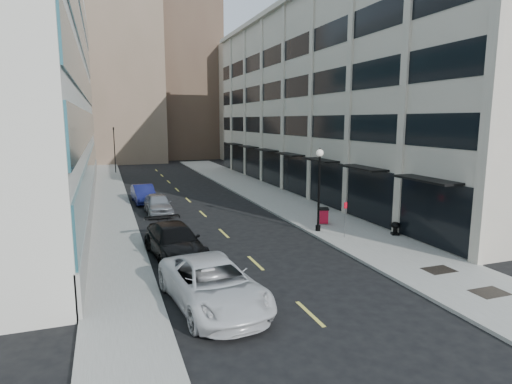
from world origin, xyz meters
TOP-DOWN VIEW (x-y plane):
  - ground at (0.00, 0.00)m, footprint 160.00×160.00m
  - sidewalk_right at (7.50, 20.00)m, footprint 5.00×80.00m
  - sidewalk_left at (-6.50, 20.00)m, footprint 3.00×80.00m
  - building_right at (16.94, 26.99)m, footprint 15.30×46.50m
  - skyline_tan_near at (-4.00, 68.00)m, footprint 14.00×18.00m
  - skyline_brown at (8.00, 72.00)m, footprint 12.00×16.00m
  - skyline_tan_far at (-14.00, 78.00)m, footprint 12.00×14.00m
  - skyline_stone at (18.00, 66.00)m, footprint 10.00×14.00m
  - grate_mid at (7.60, 1.00)m, footprint 1.40×1.00m
  - grate_far at (7.60, 3.80)m, footprint 1.40×1.00m
  - road_centerline at (0.00, 17.00)m, footprint 0.15×68.20m
  - traffic_signal at (-5.50, 48.00)m, footprint 0.66×0.66m
  - car_white_van at (-3.20, 3.83)m, footprint 3.61×6.65m
  - car_black_pickup at (-3.64, 10.28)m, footprint 2.92×6.03m
  - car_silver_sedan at (-3.20, 21.00)m, footprint 1.93×4.65m
  - car_blue_sedan at (-3.83, 26.02)m, footprint 1.90×4.80m
  - trash_bin at (6.86, 13.68)m, footprint 0.83×0.83m
  - lamppost at (5.62, 12.07)m, footprint 0.44×0.44m
  - sign_post at (6.40, 10.19)m, footprint 0.26×0.12m
  - urn_planter at (9.60, 9.65)m, footprint 0.58×0.58m

SIDE VIEW (x-z plane):
  - ground at x=0.00m, z-range 0.00..0.00m
  - road_centerline at x=0.00m, z-range 0.00..0.01m
  - sidewalk_right at x=7.50m, z-range 0.00..0.15m
  - sidewalk_left at x=-6.50m, z-range 0.00..0.15m
  - grate_mid at x=7.60m, z-range 0.15..0.16m
  - grate_far at x=7.60m, z-range 0.15..0.16m
  - urn_planter at x=9.60m, z-range 0.24..1.04m
  - trash_bin at x=6.86m, z-range 0.19..1.25m
  - car_blue_sedan at x=-3.83m, z-range 0.00..1.55m
  - car_silver_sedan at x=-3.20m, z-range 0.00..1.58m
  - car_black_pickup at x=-3.64m, z-range 0.00..1.69m
  - car_white_van at x=-3.20m, z-range 0.00..1.77m
  - sign_post at x=6.40m, z-range 0.49..2.77m
  - lamppost at x=5.62m, z-range 0.61..5.85m
  - traffic_signal at x=-5.50m, z-range 2.23..9.21m
  - building_right at x=16.94m, z-range -0.13..18.12m
  - skyline_stone at x=18.00m, z-range 0.00..20.00m
  - skyline_tan_far at x=-14.00m, z-range 0.00..22.00m
  - skyline_tan_near at x=-4.00m, z-range 0.00..28.00m
  - skyline_brown at x=8.00m, z-range 0.00..34.00m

